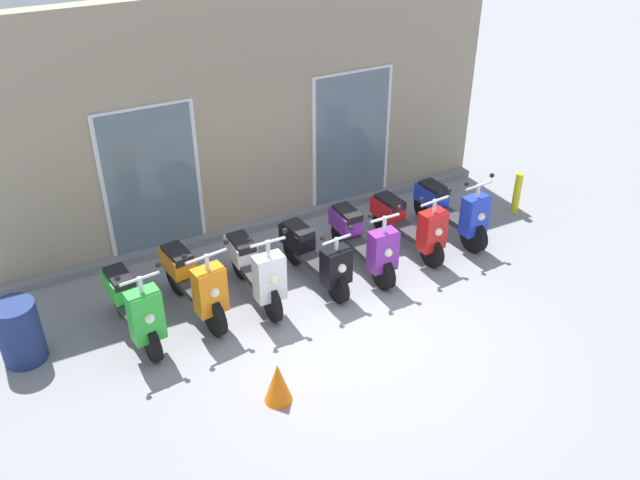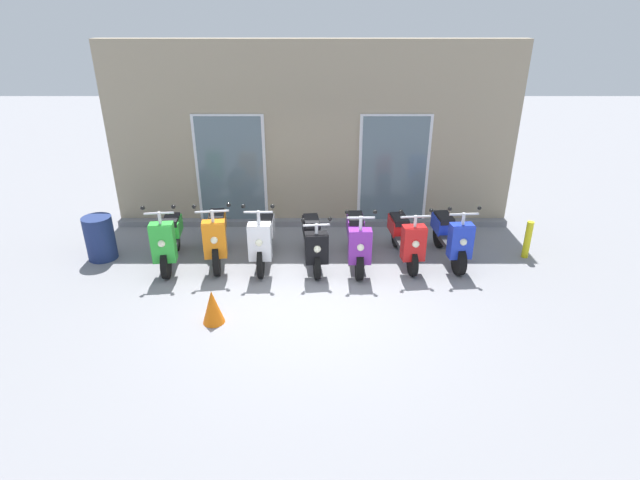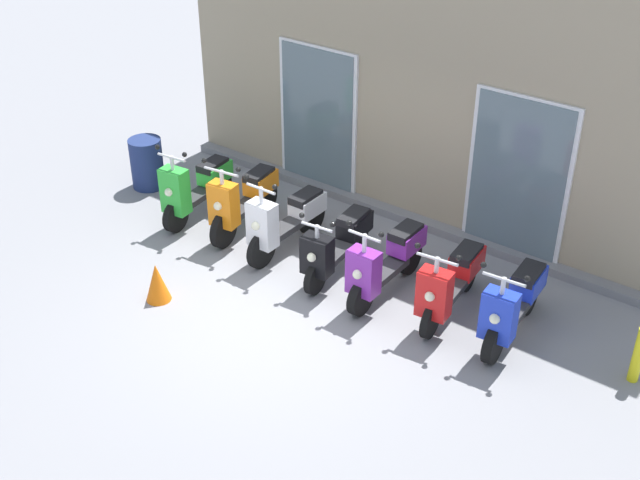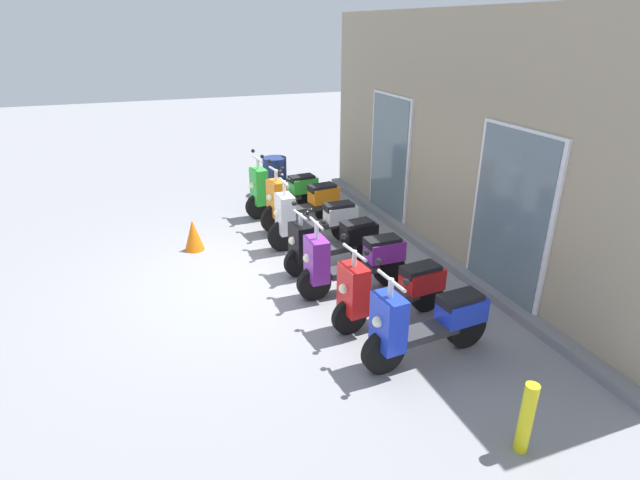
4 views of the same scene
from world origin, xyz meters
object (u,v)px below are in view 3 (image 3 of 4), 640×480
scooter_black (337,243)px  scooter_purple (386,262)px  scooter_red (451,281)px  traffic_cone (157,282)px  trash_bin (147,163)px  curb_bollard (638,355)px  scooter_orange (243,199)px  scooter_green (195,187)px  scooter_blue (513,304)px  scooter_white (286,219)px

scooter_black → scooter_purple: 0.77m
scooter_black → scooter_purple: scooter_purple is taller
scooter_black → scooter_red: scooter_red is taller
traffic_cone → trash_bin: bearing=139.5°
curb_bollard → scooter_orange: bearing=-178.4°
scooter_orange → traffic_cone: size_ratio=3.09×
scooter_green → scooter_purple: bearing=0.5°
scooter_orange → scooter_black: 1.72m
scooter_orange → scooter_black: (1.72, -0.08, -0.05)m
scooter_blue → curb_bollard: scooter_blue is taller
scooter_green → curb_bollard: size_ratio=2.19×
scooter_purple → trash_bin: scooter_purple is taller
scooter_red → scooter_white: bearing=-178.2°
trash_bin → scooter_purple: bearing=-2.6°
scooter_purple → traffic_cone: scooter_purple is taller
scooter_purple → scooter_red: (0.86, 0.12, -0.00)m
scooter_purple → scooter_white: bearing=178.7°
scooter_green → scooter_white: (1.65, 0.06, -0.00)m
scooter_white → curb_bollard: bearing=2.6°
scooter_black → scooter_blue: 2.44m
scooter_white → scooter_purple: (1.65, -0.04, -0.02)m
curb_bollard → scooter_red: bearing=-176.5°
trash_bin → traffic_cone: 3.18m
scooter_blue → trash_bin: 6.29m
scooter_red → curb_bollard: scooter_red is taller
scooter_red → curb_bollard: (2.25, 0.14, -0.11)m
traffic_cone → scooter_purple: bearing=40.1°
scooter_blue → traffic_cone: (-3.87, -1.99, -0.20)m
scooter_blue → trash_bin: size_ratio=1.98×
scooter_blue → trash_bin: (-6.29, 0.07, -0.06)m
scooter_green → scooter_white: bearing=2.3°
scooter_black → curb_bollard: scooter_black is taller
scooter_orange → scooter_blue: scooter_orange is taller
scooter_orange → traffic_cone: scooter_orange is taller
curb_bollard → traffic_cone: size_ratio=1.35×
scooter_green → traffic_cone: bearing=-58.8°
scooter_orange → scooter_white: 0.83m
scooter_white → curb_bollard: (4.76, 0.22, -0.14)m
curb_bollard → trash_bin: (-7.72, -0.04, 0.05)m
scooter_purple → scooter_blue: scooter_purple is taller
scooter_purple → traffic_cone: size_ratio=3.09×
scooter_black → traffic_cone: 2.36m
scooter_red → scooter_blue: (0.81, 0.03, -0.01)m
scooter_blue → scooter_black: bearing=-177.1°
scooter_white → traffic_cone: scooter_white is taller
scooter_orange → scooter_purple: size_ratio=1.00×
scooter_green → scooter_black: scooter_green is taller
scooter_green → scooter_purple: size_ratio=0.95×
scooter_orange → scooter_white: bearing=-4.2°
curb_bollard → scooter_white: bearing=-177.4°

